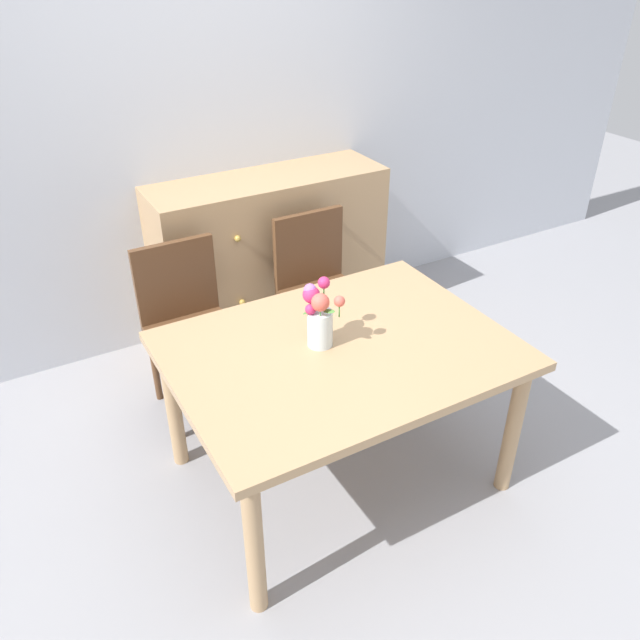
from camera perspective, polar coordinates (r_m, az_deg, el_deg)
The scene contains 7 objects.
ground_plane at distance 3.11m, azimuth 1.60°, elevation -13.51°, with size 12.00×12.00×0.00m, color #939399.
back_wall at distance 3.74m, azimuth -11.51°, elevation 18.68°, with size 7.00×0.10×2.80m, color silver.
dining_table at distance 2.70m, azimuth 1.80°, elevation -3.95°, with size 1.40×1.06×0.73m.
chair_left at distance 3.30m, azimuth -11.88°, elevation 0.20°, with size 0.42×0.42×0.90m.
chair_right at distance 3.56m, azimuth -0.16°, elevation 3.42°, with size 0.42×0.42×0.90m.
dresser at distance 3.91m, azimuth -4.44°, elevation 5.72°, with size 1.40×0.47×1.00m.
flower_vase at distance 2.59m, azimuth -0.09°, elevation 0.39°, with size 0.15×0.17×0.28m.
Camera 1 is at (-1.15, -1.86, 2.22)m, focal length 35.58 mm.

